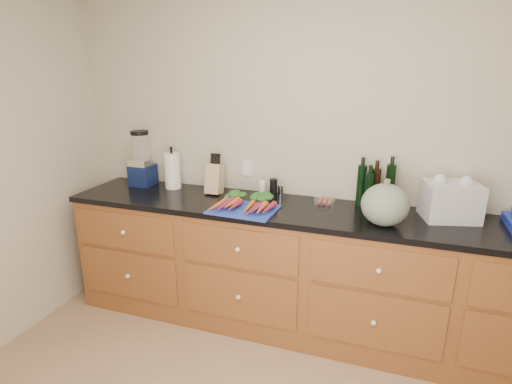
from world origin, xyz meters
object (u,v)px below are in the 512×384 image
(paper_towel, at_px, (172,171))
(tomato_box, at_px, (325,199))
(blender_appliance, at_px, (142,162))
(knife_block, at_px, (215,179))
(cutting_board, at_px, (244,209))
(squash, at_px, (385,205))
(carrots, at_px, (246,203))

(paper_towel, distance_m, tomato_box, 1.24)
(blender_appliance, relative_size, tomato_box, 3.31)
(blender_appliance, bearing_deg, knife_block, -1.52)
(cutting_board, bearing_deg, squash, 2.10)
(cutting_board, height_order, squash, squash)
(cutting_board, height_order, blender_appliance, blender_appliance)
(cutting_board, bearing_deg, knife_block, 139.26)
(blender_appliance, height_order, tomato_box, blender_appliance)
(paper_towel, bearing_deg, cutting_board, -23.73)
(squash, bearing_deg, blender_appliance, 171.59)
(blender_appliance, xyz_separation_m, tomato_box, (1.51, 0.01, -0.16))
(blender_appliance, xyz_separation_m, paper_towel, (0.28, 0.00, -0.05))
(carrots, relative_size, squash, 1.48)
(blender_appliance, distance_m, knife_block, 0.67)
(squash, xyz_separation_m, knife_block, (-1.26, 0.27, -0.02))
(cutting_board, distance_m, squash, 0.92)
(cutting_board, height_order, carrots, carrots)
(blender_appliance, bearing_deg, paper_towel, 0.50)
(carrots, distance_m, knife_block, 0.44)
(squash, xyz_separation_m, tomato_box, (-0.41, 0.30, -0.10))
(squash, bearing_deg, knife_block, 168.06)
(blender_appliance, distance_m, paper_towel, 0.29)
(cutting_board, bearing_deg, carrots, 90.00)
(squash, relative_size, paper_towel, 1.02)
(tomato_box, bearing_deg, carrots, -150.73)
(squash, relative_size, blender_appliance, 0.65)
(blender_appliance, distance_m, tomato_box, 1.52)
(knife_block, bearing_deg, blender_appliance, 178.48)
(blender_appliance, relative_size, paper_towel, 1.57)
(carrots, bearing_deg, paper_towel, 159.55)
(tomato_box, bearing_deg, squash, -35.89)
(cutting_board, xyz_separation_m, tomato_box, (0.50, 0.33, 0.03))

